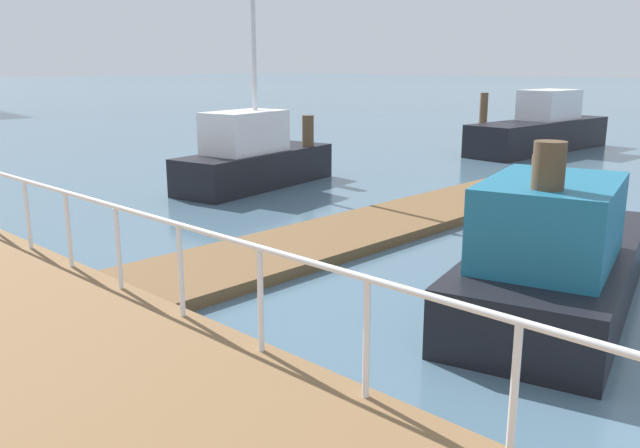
% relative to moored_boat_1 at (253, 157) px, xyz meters
% --- Properties ---
extents(ground_plane, '(300.00, 300.00, 0.00)m').
position_rel_moored_boat_1_xyz_m(ground_plane, '(-3.99, 4.99, -0.78)').
color(ground_plane, slate).
extents(floating_dock, '(13.81, 2.00, 0.18)m').
position_rel_moored_boat_1_xyz_m(floating_dock, '(-0.58, -5.24, -0.69)').
color(floating_dock, brown).
rests_on(floating_dock, ground_plane).
extents(boardwalk_railing, '(0.06, 29.29, 1.08)m').
position_rel_moored_boat_1_xyz_m(boardwalk_railing, '(-7.14, -4.46, 0.43)').
color(boardwalk_railing, white).
rests_on(boardwalk_railing, boardwalk).
extents(dock_piling_0, '(0.32, 0.32, 1.77)m').
position_rel_moored_boat_1_xyz_m(dock_piling_0, '(1.74, -0.27, 0.11)').
color(dock_piling_0, brown).
rests_on(dock_piling_0, ground_plane).
extents(dock_piling_1, '(0.35, 0.35, 2.33)m').
position_rel_moored_boat_1_xyz_m(dock_piling_1, '(-4.21, -9.89, 0.38)').
color(dock_piling_1, brown).
rests_on(dock_piling_1, ground_plane).
extents(dock_piling_2, '(0.31, 0.31, 1.92)m').
position_rel_moored_boat_1_xyz_m(dock_piling_2, '(-2.49, -9.02, 0.18)').
color(dock_piling_2, brown).
rests_on(dock_piling_2, ground_plane).
extents(dock_piling_3, '(0.29, 0.29, 2.11)m').
position_rel_moored_boat_1_xyz_m(dock_piling_3, '(10.66, -0.47, 0.28)').
color(dock_piling_3, brown).
rests_on(dock_piling_3, ground_plane).
extents(moored_boat_1, '(5.03, 2.34, 7.46)m').
position_rel_moored_boat_1_xyz_m(moored_boat_1, '(0.00, 0.00, 0.00)').
color(moored_boat_1, black).
rests_on(moored_boat_1, ground_plane).
extents(moored_boat_2, '(7.22, 2.19, 2.21)m').
position_rel_moored_boat_1_xyz_m(moored_boat_2, '(12.05, -2.10, 0.00)').
color(moored_boat_2, black).
rests_on(moored_boat_2, ground_plane).
extents(moored_boat_3, '(5.56, 3.05, 1.80)m').
position_rel_moored_boat_1_xyz_m(moored_boat_3, '(-2.98, -9.53, -0.12)').
color(moored_boat_3, black).
rests_on(moored_boat_3, ground_plane).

